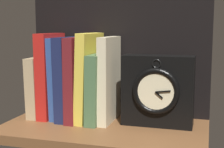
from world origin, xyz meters
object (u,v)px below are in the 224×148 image
Objects in this scene: book_maroon_dawkins at (79,78)px; book_green_romantic at (100,87)px; book_tan_shortstories at (40,86)px; book_red_requiem at (51,75)px; book_yellow_seinlanguage at (89,77)px; framed_clock at (158,91)px; book_navy_bierce at (69,78)px; book_cream_twain at (111,79)px; book_blue_modern at (60,78)px.

book_green_romantic is at bearing 0.00° from book_maroon_dawkins.
book_red_requiem is at bearing 0.00° from book_tan_shortstories.
book_yellow_seinlanguage is 1.30× the size of framed_clock.
book_cream_twain is (12.43, 0.00, 0.08)cm from book_navy_bierce.
book_blue_modern is 0.98× the size of book_cream_twain.
book_navy_bierce is 6.15cm from book_yellow_seinlanguage.
book_tan_shortstories is at bearing 180.00° from book_blue_modern.
book_cream_twain is (6.30, 0.00, -0.48)cm from book_yellow_seinlanguage.
book_navy_bierce is at bearing 180.00° from book_cream_twain.
book_red_requiem is at bearing 180.00° from book_maroon_dawkins.
book_blue_modern is 0.99× the size of book_navy_bierce.
book_green_romantic is at bearing 0.00° from book_navy_bierce.
framed_clock is (28.29, -0.69, -2.12)cm from book_blue_modern.
book_navy_bierce is 0.95× the size of book_yellow_seinlanguage.
book_navy_bierce is at bearing 0.00° from book_tan_shortstories.
book_red_requiem reaches higher than book_navy_bierce.
book_cream_twain is (15.21, 0.00, 0.19)cm from book_blue_modern.
book_yellow_seinlanguage is (6.13, -0.00, 0.56)cm from book_navy_bierce.
book_yellow_seinlanguage reaches higher than book_red_requiem.
book_blue_modern is at bearing 0.00° from book_tan_shortstories.
book_yellow_seinlanguage is (11.86, -0.00, 0.06)cm from book_red_requiem.
book_red_requiem is 18.17cm from book_cream_twain.
book_red_requiem is at bearing 180.00° from book_blue_modern.
framed_clock is at bearing -1.55° from book_navy_bierce.
book_yellow_seinlanguage is at bearing -0.00° from book_tan_shortstories.
book_red_requiem is at bearing 180.00° from book_green_romantic.
book_green_romantic reaches higher than book_tan_shortstories.
book_tan_shortstories is 0.93× the size of framed_clock.
book_cream_twain is 1.25× the size of framed_clock.
book_blue_modern is at bearing 180.00° from book_navy_bierce.
book_tan_shortstories is 21.88cm from book_cream_twain.
book_yellow_seinlanguage is (8.91, -0.00, 0.67)cm from book_blue_modern.
book_blue_modern is 1.23× the size of framed_clock.
book_tan_shortstories is 0.74× the size of book_cream_twain.
book_navy_bierce is at bearing 178.45° from framed_clock.
book_red_requiem is 15.28cm from book_green_romantic.
book_red_requiem is 1.00× the size of book_yellow_seinlanguage.
book_maroon_dawkins is at bearing 178.23° from framed_clock.
book_blue_modern is at bearing 180.00° from book_maroon_dawkins.
book_maroon_dawkins reaches higher than book_tan_shortstories.
book_green_romantic is (9.30, 0.00, -2.24)cm from book_navy_bierce.
book_yellow_seinlanguage is (15.36, -0.00, 3.52)cm from book_tan_shortstories.
book_blue_modern is (6.45, 0.00, 2.85)cm from book_tan_shortstories.
book_navy_bierce is 0.99× the size of book_cream_twain.
book_red_requiem reaches higher than book_cream_twain.
book_cream_twain reaches higher than book_blue_modern.
book_red_requiem is 1.29× the size of book_green_romantic.
framed_clock is (19.39, -0.69, -2.79)cm from book_yellow_seinlanguage.
book_blue_modern is 8.93cm from book_yellow_seinlanguage.
book_cream_twain reaches higher than book_navy_bierce.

